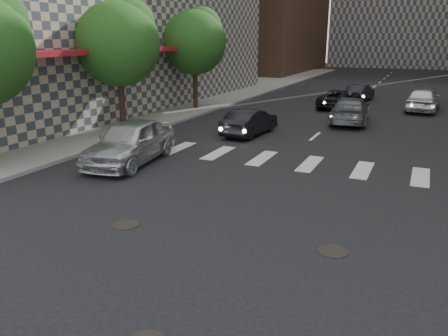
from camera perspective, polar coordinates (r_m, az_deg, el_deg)
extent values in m
plane|color=black|center=(10.03, -7.62, -11.89)|extent=(160.00, 160.00, 0.00)
cube|color=gray|center=(33.85, -10.44, 8.46)|extent=(13.00, 80.00, 0.15)
cube|color=black|center=(23.81, -18.02, 9.21)|extent=(0.30, 14.00, 4.00)
cube|color=maroon|center=(23.12, -16.99, 14.34)|extent=(1.60, 14.00, 0.25)
cylinder|color=#382619|center=(23.53, -13.18, 8.40)|extent=(0.32, 0.32, 2.80)
sphere|color=#1F4A18|center=(23.31, -13.67, 15.46)|extent=(4.20, 4.20, 4.20)
sphere|color=#1F4A18|center=(23.67, -12.49, 17.73)|extent=(2.80, 2.80, 2.80)
cylinder|color=#382619|center=(30.19, -3.77, 10.55)|extent=(0.32, 0.32, 2.80)
sphere|color=#1F4A18|center=(30.02, -3.88, 16.06)|extent=(4.20, 4.20, 4.20)
sphere|color=#1F4A18|center=(30.46, -3.00, 17.77)|extent=(2.80, 2.80, 2.80)
cylinder|color=black|center=(11.96, -12.73, -7.22)|extent=(0.70, 0.70, 0.02)
cylinder|color=black|center=(10.63, 14.02, -10.48)|extent=(0.70, 0.70, 0.02)
imported|color=silver|center=(17.54, -12.12, 3.40)|extent=(2.60, 5.20, 1.70)
imported|color=black|center=(22.26, 3.39, 6.04)|extent=(1.72, 4.13, 1.33)
imported|color=#575B5F|center=(26.41, 16.15, 7.27)|extent=(2.51, 5.24, 1.47)
imported|color=black|center=(31.78, 14.92, 8.70)|extent=(2.63, 4.85, 1.29)
imported|color=silver|center=(32.36, 24.58, 8.20)|extent=(2.29, 4.94, 1.64)
imported|color=black|center=(35.94, 17.27, 9.37)|extent=(1.89, 4.06, 1.29)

